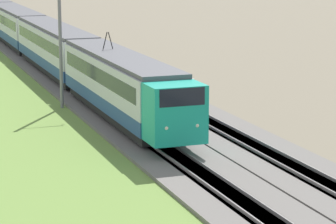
% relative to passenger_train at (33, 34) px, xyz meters
% --- Properties ---
extents(ballast_main, '(240.00, 4.40, 0.30)m').
position_rel_passenger_train_xyz_m(ballast_main, '(-18.25, 0.00, -2.31)').
color(ballast_main, slate).
rests_on(ballast_main, ground).
extents(ballast_adjacent, '(240.00, 4.40, 0.30)m').
position_rel_passenger_train_xyz_m(ballast_adjacent, '(-18.25, -4.53, -2.31)').
color(ballast_adjacent, slate).
rests_on(ballast_adjacent, ground).
extents(track_main, '(240.00, 1.57, 0.45)m').
position_rel_passenger_train_xyz_m(track_main, '(-18.25, 0.00, -2.30)').
color(track_main, '#4C4238').
rests_on(track_main, ground).
extents(track_adjacent, '(240.00, 1.57, 0.45)m').
position_rel_passenger_train_xyz_m(track_adjacent, '(-18.25, -4.53, -2.30)').
color(track_adjacent, '#4C4238').
rests_on(track_adjacent, ground).
extents(grass_verge, '(240.00, 13.15, 0.12)m').
position_rel_passenger_train_xyz_m(grass_verge, '(-18.25, 5.41, -2.40)').
color(grass_verge, olive).
rests_on(grass_verge, ground).
extents(passenger_train, '(77.99, 2.91, 5.23)m').
position_rel_passenger_train_xyz_m(passenger_train, '(0.00, 0.00, 0.00)').
color(passenger_train, '#19A88E').
rests_on(passenger_train, ground).
extents(catenary_mast_mid, '(0.22, 2.56, 8.64)m').
position_rel_passenger_train_xyz_m(catenary_mast_mid, '(-23.78, 2.45, 2.00)').
color(catenary_mast_mid, slate).
rests_on(catenary_mast_mid, ground).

